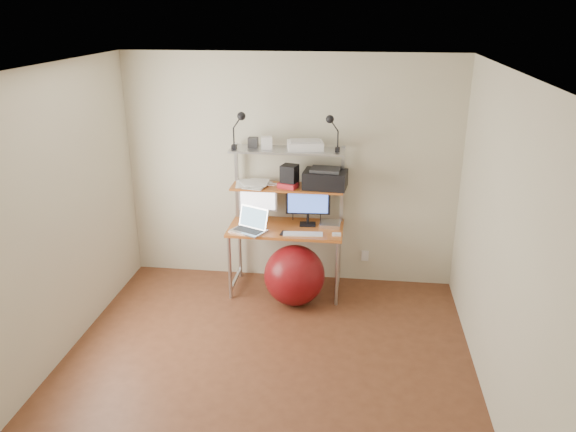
{
  "coord_description": "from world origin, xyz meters",
  "views": [
    {
      "loc": [
        0.7,
        -4.01,
        2.93
      ],
      "look_at": [
        0.06,
        1.15,
        0.98
      ],
      "focal_mm": 35.0,
      "sensor_mm": 36.0,
      "label": 1
    }
  ],
  "objects_px": {
    "monitor_silver": "(258,199)",
    "monitor_black": "(308,204)",
    "exercise_ball": "(294,275)",
    "laptop": "(251,226)",
    "printer": "(325,179)"
  },
  "relations": [
    {
      "from": "monitor_silver",
      "to": "monitor_black",
      "type": "distance_m",
      "value": 0.54
    },
    {
      "from": "monitor_black",
      "to": "exercise_ball",
      "type": "distance_m",
      "value": 0.76
    },
    {
      "from": "laptop",
      "to": "printer",
      "type": "xyz_separation_m",
      "value": [
        0.74,
        0.26,
        0.46
      ]
    },
    {
      "from": "printer",
      "to": "exercise_ball",
      "type": "relative_size",
      "value": 0.74
    },
    {
      "from": "monitor_silver",
      "to": "printer",
      "type": "height_order",
      "value": "printer"
    },
    {
      "from": "monitor_silver",
      "to": "laptop",
      "type": "relative_size",
      "value": 1.08
    },
    {
      "from": "monitor_black",
      "to": "printer",
      "type": "distance_m",
      "value": 0.33
    },
    {
      "from": "monitor_silver",
      "to": "printer",
      "type": "xyz_separation_m",
      "value": [
        0.72,
        -0.02,
        0.26
      ]
    },
    {
      "from": "monitor_silver",
      "to": "exercise_ball",
      "type": "xyz_separation_m",
      "value": [
        0.44,
        -0.42,
        -0.67
      ]
    },
    {
      "from": "printer",
      "to": "monitor_silver",
      "type": "bearing_deg",
      "value": -176.55
    },
    {
      "from": "laptop",
      "to": "monitor_silver",
      "type": "bearing_deg",
      "value": 110.43
    },
    {
      "from": "laptop",
      "to": "exercise_ball",
      "type": "bearing_deg",
      "value": 9.85
    },
    {
      "from": "monitor_black",
      "to": "exercise_ball",
      "type": "relative_size",
      "value": 0.74
    },
    {
      "from": "laptop",
      "to": "exercise_ball",
      "type": "height_order",
      "value": "laptop"
    },
    {
      "from": "printer",
      "to": "exercise_ball",
      "type": "height_order",
      "value": "printer"
    }
  ]
}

